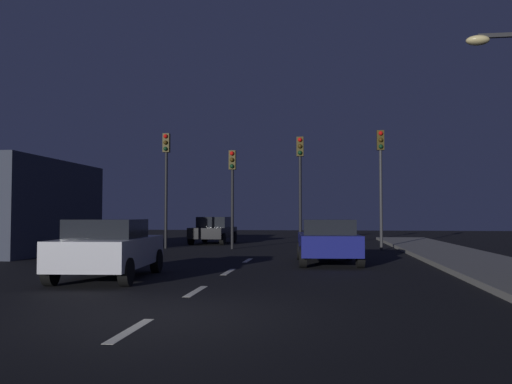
% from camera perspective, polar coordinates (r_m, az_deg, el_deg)
% --- Properties ---
extents(ground_plane, '(80.00, 80.00, 0.00)m').
position_cam_1_polar(ground_plane, '(15.65, -2.57, -8.29)').
color(ground_plane, black).
extents(sidewalk_curb_right, '(3.00, 40.00, 0.15)m').
position_cam_1_polar(sidewalk_curb_right, '(16.16, 24.90, -7.62)').
color(sidewalk_curb_right, gray).
rests_on(sidewalk_curb_right, ground_plane).
extents(lane_stripe_nearest, '(0.16, 1.60, 0.01)m').
position_cam_1_polar(lane_stripe_nearest, '(7.78, -13.26, -14.17)').
color(lane_stripe_nearest, silver).
rests_on(lane_stripe_nearest, ground_plane).
extents(lane_stripe_second, '(0.16, 1.60, 0.01)m').
position_cam_1_polar(lane_stripe_second, '(11.37, -6.43, -10.47)').
color(lane_stripe_second, silver).
rests_on(lane_stripe_second, ground_plane).
extents(lane_stripe_third, '(0.16, 1.60, 0.01)m').
position_cam_1_polar(lane_stripe_third, '(15.06, -2.97, -8.50)').
color(lane_stripe_third, silver).
rests_on(lane_stripe_third, ground_plane).
extents(lane_stripe_fourth, '(0.16, 1.60, 0.01)m').
position_cam_1_polar(lane_stripe_fourth, '(18.80, -0.89, -7.30)').
color(lane_stripe_fourth, silver).
rests_on(lane_stripe_fourth, ground_plane).
extents(traffic_signal_far_left, '(0.32, 0.38, 5.48)m').
position_cam_1_polar(traffic_signal_far_left, '(25.82, -9.57, 2.49)').
color(traffic_signal_far_left, black).
rests_on(traffic_signal_far_left, ground_plane).
extents(traffic_signal_center_left, '(0.32, 0.38, 4.61)m').
position_cam_1_polar(traffic_signal_center_left, '(25.03, -2.54, 1.34)').
color(traffic_signal_center_left, black).
rests_on(traffic_signal_center_left, ground_plane).
extents(traffic_signal_center_right, '(0.32, 0.38, 5.20)m').
position_cam_1_polar(traffic_signal_center_right, '(24.72, 4.73, 2.27)').
color(traffic_signal_center_right, black).
rests_on(traffic_signal_center_right, ground_plane).
extents(traffic_signal_far_right, '(0.32, 0.38, 5.43)m').
position_cam_1_polar(traffic_signal_far_right, '(24.84, 13.16, 2.64)').
color(traffic_signal_far_right, '#2D2D30').
rests_on(traffic_signal_far_right, ground_plane).
extents(car_stopped_ahead, '(2.18, 4.11, 1.44)m').
position_cam_1_polar(car_stopped_ahead, '(17.72, 7.66, -5.18)').
color(car_stopped_ahead, navy).
rests_on(car_stopped_ahead, ground_plane).
extents(car_adjacent_lane, '(2.21, 4.12, 1.48)m').
position_cam_1_polar(car_adjacent_lane, '(13.90, -15.44, -5.78)').
color(car_adjacent_lane, silver).
rests_on(car_adjacent_lane, ground_plane).
extents(car_oncoming_far, '(2.13, 3.91, 1.48)m').
position_cam_1_polar(car_oncoming_far, '(29.88, -4.56, -4.07)').
color(car_oncoming_far, black).
rests_on(car_oncoming_far, ground_plane).
extents(storefront_left, '(4.17, 7.59, 3.83)m').
position_cam_1_polar(storefront_left, '(24.48, -24.12, -1.48)').
color(storefront_left, '#333847').
rests_on(storefront_left, ground_plane).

